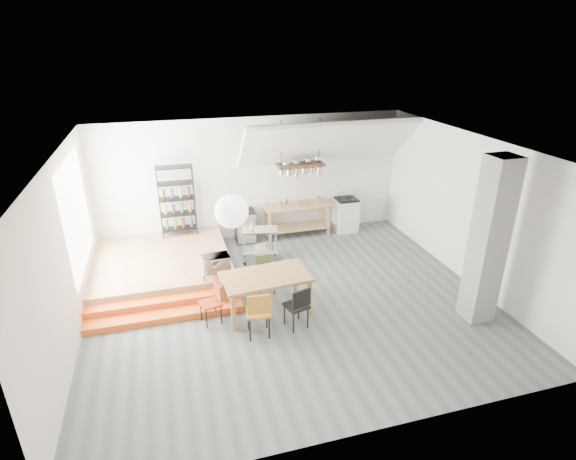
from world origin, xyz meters
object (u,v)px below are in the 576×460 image
object	(u,v)px
dining_table	(266,279)
mini_fridge	(245,226)
stove	(345,214)
rolling_cart	(260,240)

from	to	relation	value
dining_table	mini_fridge	size ratio (longest dim) A/B	2.03
stove	rolling_cart	bearing A→B (deg)	-156.21
stove	dining_table	bearing A→B (deg)	-132.38
dining_table	mini_fridge	distance (m)	3.42
dining_table	rolling_cart	world-z (taller)	rolling_cart
rolling_cart	mini_fridge	xyz separation A→B (m)	(-0.14, 1.23, -0.10)
dining_table	rolling_cart	xyz separation A→B (m)	(0.36, 2.17, -0.18)
stove	mini_fridge	distance (m)	2.84
stove	rolling_cart	size ratio (longest dim) A/B	1.30
rolling_cart	mini_fridge	world-z (taller)	mini_fridge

